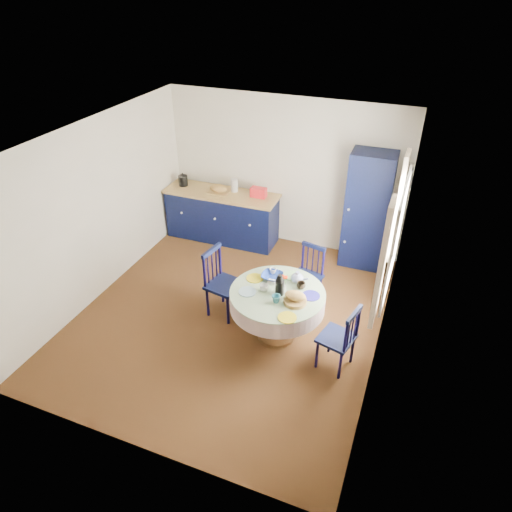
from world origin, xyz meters
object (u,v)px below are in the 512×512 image
at_px(mug_a, 264,288).
at_px(dining_table, 278,300).
at_px(mug_c, 301,285).
at_px(chair_far, 307,275).
at_px(cobalt_bowl, 272,276).
at_px(mug_b, 276,299).
at_px(chair_right, 340,338).
at_px(mug_d, 273,271).
at_px(kitchen_counter, 222,215).
at_px(pantry_cabinet, 367,211).
at_px(chair_left, 222,282).

bearing_deg(mug_a, dining_table, 9.89).
height_order(dining_table, mug_c, dining_table).
bearing_deg(chair_far, cobalt_bowl, -103.76).
distance_m(mug_b, mug_c, 0.42).
relative_size(chair_right, mug_d, 10.15).
xyz_separation_m(kitchen_counter, cobalt_bowl, (1.58, -1.83, 0.30)).
relative_size(kitchen_counter, dining_table, 1.66).
distance_m(chair_far, chair_right, 1.32).
xyz_separation_m(kitchen_counter, mug_a, (1.57, -2.11, 0.31)).
distance_m(pantry_cabinet, cobalt_bowl, 2.12).
height_order(chair_right, mug_c, chair_right).
xyz_separation_m(dining_table, mug_d, (-0.20, 0.36, 0.16)).
bearing_deg(mug_b, chair_left, 156.27).
relative_size(chair_right, mug_c, 8.01).
relative_size(mug_c, cobalt_bowl, 0.41).
bearing_deg(chair_left, chair_right, -94.39).
distance_m(mug_c, mug_d, 0.47).
relative_size(kitchen_counter, pantry_cabinet, 1.06).
xyz_separation_m(dining_table, cobalt_bowl, (-0.17, 0.25, 0.15)).
relative_size(mug_b, cobalt_bowl, 0.39).
distance_m(kitchen_counter, cobalt_bowl, 2.44).
bearing_deg(chair_right, pantry_cabinet, -161.88).
bearing_deg(mug_c, chair_right, -34.18).
relative_size(mug_b, mug_c, 0.94).
distance_m(chair_left, mug_d, 0.74).
relative_size(chair_left, chair_far, 1.12).
relative_size(kitchen_counter, chair_far, 2.25).
distance_m(mug_b, mug_d, 0.60).
bearing_deg(mug_d, mug_b, -66.98).
bearing_deg(dining_table, chair_far, 80.71).
relative_size(pantry_cabinet, cobalt_bowl, 6.88).
relative_size(chair_right, cobalt_bowl, 3.30).
bearing_deg(chair_right, mug_b, -78.73).
distance_m(chair_far, mug_a, 1.01).
bearing_deg(pantry_cabinet, kitchen_counter, -178.69).
height_order(mug_c, cobalt_bowl, mug_c).
distance_m(kitchen_counter, mug_c, 2.77).
xyz_separation_m(mug_c, cobalt_bowl, (-0.41, 0.07, -0.01)).
bearing_deg(chair_left, kitchen_counter, 34.95).
bearing_deg(cobalt_bowl, chair_right, -25.46).
height_order(kitchen_counter, chair_right, kitchen_counter).
height_order(mug_b, mug_c, mug_b).
xyz_separation_m(kitchen_counter, chair_right, (2.60, -2.32, 0.00)).
bearing_deg(mug_c, chair_far, 97.78).
height_order(dining_table, chair_left, dining_table).
distance_m(dining_table, cobalt_bowl, 0.34).
relative_size(pantry_cabinet, mug_c, 16.68).
height_order(chair_far, mug_a, chair_far).
xyz_separation_m(chair_left, chair_right, (1.73, -0.44, -0.04)).
xyz_separation_m(chair_left, chair_far, (1.02, 0.67, -0.05)).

